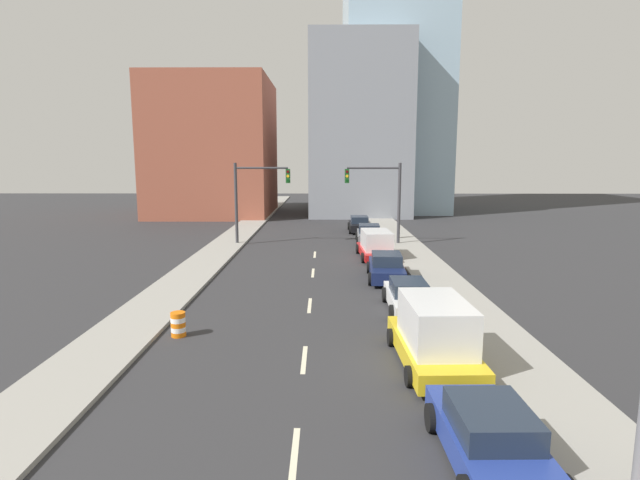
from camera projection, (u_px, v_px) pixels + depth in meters
sidewalk_left at (243, 230)px, 47.84m from camera, size 2.80×90.08×0.15m
sidewalk_right at (391, 230)px, 47.72m from camera, size 2.80×90.08×0.15m
lane_stripe_at_8m at (294, 456)px, 11.38m from camera, size 0.16×2.40×0.01m
lane_stripe_at_14m at (304, 359)px, 16.93m from camera, size 0.16×2.40×0.01m
lane_stripe_at_20m at (310, 305)px, 23.23m from camera, size 0.16×2.40×0.01m
lane_stripe_at_27m at (313, 273)px, 29.96m from camera, size 0.16×2.40×0.01m
lane_stripe_at_33m at (315, 255)px, 35.78m from camera, size 0.16×2.40×0.01m
building_brick_left at (214, 148)px, 61.66m from camera, size 14.00×16.00×16.38m
building_office_center at (356, 130)px, 65.09m from camera, size 12.00×20.00×21.13m
building_glass_right at (393, 54)px, 67.36m from camera, size 13.00×20.00×41.87m
traffic_signal_left at (251, 192)px, 39.43m from camera, size 4.44×0.35×6.50m
traffic_signal_right at (384, 192)px, 39.34m from camera, size 4.44×0.35×6.50m
traffic_barrel at (178, 324)px, 19.08m from camera, size 0.56×0.56×0.95m
sedan_blue at (490, 438)px, 10.94m from camera, size 2.19×4.67×1.39m
box_truck_yellow at (435, 335)px, 16.27m from camera, size 2.57×5.44×2.25m
sedan_white at (408, 297)px, 22.28m from camera, size 2.03×4.68×1.40m
sedan_navy at (386, 267)px, 28.27m from camera, size 2.33×4.87×1.49m
box_truck_red at (376, 245)px, 34.31m from camera, size 2.54×5.49×1.92m
sedan_gray at (369, 234)px, 40.88m from camera, size 2.28×4.44×1.51m
sedan_black at (359, 225)px, 47.20m from camera, size 2.09×4.73×1.48m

